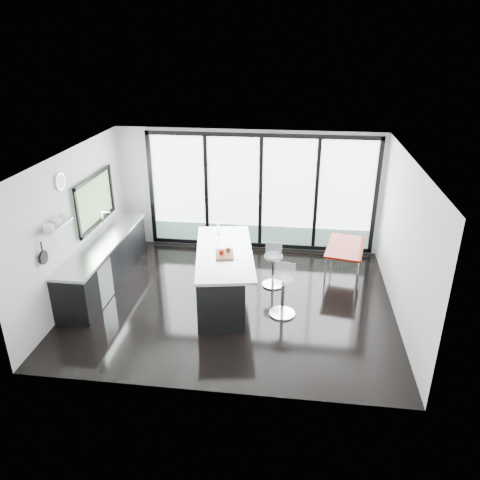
# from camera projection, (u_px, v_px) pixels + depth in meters

# --- Properties ---
(floor) EXTENTS (6.00, 5.00, 0.00)m
(floor) POSITION_uv_depth(u_px,v_px,m) (233.00, 301.00, 8.97)
(floor) COLOR black
(floor) RESTS_ON ground
(ceiling) EXTENTS (6.00, 5.00, 0.00)m
(ceiling) POSITION_uv_depth(u_px,v_px,m) (232.00, 157.00, 7.84)
(ceiling) COLOR white
(ceiling) RESTS_ON wall_back
(wall_back) EXTENTS (6.00, 0.09, 2.80)m
(wall_back) POSITION_uv_depth(u_px,v_px,m) (259.00, 197.00, 10.66)
(wall_back) COLOR silver
(wall_back) RESTS_ON ground
(wall_front) EXTENTS (6.00, 0.00, 2.80)m
(wall_front) POSITION_uv_depth(u_px,v_px,m) (206.00, 308.00, 6.14)
(wall_front) COLOR silver
(wall_front) RESTS_ON ground
(wall_left) EXTENTS (0.26, 5.00, 2.80)m
(wall_left) POSITION_uv_depth(u_px,v_px,m) (80.00, 213.00, 8.93)
(wall_left) COLOR silver
(wall_left) RESTS_ON ground
(wall_right) EXTENTS (0.00, 5.00, 2.80)m
(wall_right) POSITION_uv_depth(u_px,v_px,m) (404.00, 242.00, 8.06)
(wall_right) COLOR silver
(wall_right) RESTS_ON ground
(counter_cabinets) EXTENTS (0.69, 3.24, 1.36)m
(counter_cabinets) POSITION_uv_depth(u_px,v_px,m) (105.00, 262.00, 9.45)
(counter_cabinets) COLOR black
(counter_cabinets) RESTS_ON floor
(island) EXTENTS (1.44, 2.59, 1.30)m
(island) POSITION_uv_depth(u_px,v_px,m) (221.00, 275.00, 8.87)
(island) COLOR black
(island) RESTS_ON floor
(bar_stool_near) EXTENTS (0.53, 0.53, 0.75)m
(bar_stool_near) POSITION_uv_depth(u_px,v_px,m) (283.00, 296.00, 8.39)
(bar_stool_near) COLOR silver
(bar_stool_near) RESTS_ON floor
(bar_stool_far) EXTENTS (0.44, 0.44, 0.68)m
(bar_stool_far) POSITION_uv_depth(u_px,v_px,m) (273.00, 270.00, 9.39)
(bar_stool_far) COLOR silver
(bar_stool_far) RESTS_ON floor
(red_table) EXTENTS (0.93, 1.37, 0.68)m
(red_table) POSITION_uv_depth(u_px,v_px,m) (344.00, 261.00, 9.79)
(red_table) COLOR #710A00
(red_table) RESTS_ON floor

